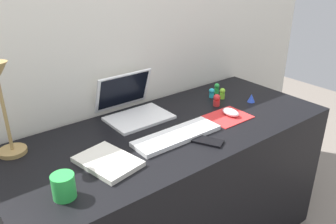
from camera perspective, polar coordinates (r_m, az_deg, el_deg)
back_wall at (r=1.90m, az=-6.22°, el=-0.66°), size 2.77×0.05×1.33m
desk at (r=1.79m, az=0.72°, el=-13.24°), size 1.57×0.66×0.74m
laptop at (r=1.71m, az=-5.99°, el=1.10°), size 0.30×0.28×0.20m
keyboard at (r=1.51m, az=1.48°, el=-3.92°), size 0.41×0.13×0.02m
mousepad at (r=1.72m, az=9.83°, el=-0.78°), size 0.21×0.17×0.00m
mouse at (r=1.73m, az=10.31°, el=-0.04°), size 0.06×0.10×0.03m
cell_phone at (r=1.49m, az=6.61°, el=-4.83°), size 0.12×0.14×0.01m
desk_lamp at (r=1.43m, az=-25.20°, el=-0.08°), size 0.11×0.16×0.40m
notebook_pad at (r=1.35m, az=-9.92°, el=-8.07°), size 0.21×0.27×0.02m
coffee_mug at (r=1.20m, az=-16.88°, el=-11.68°), size 0.08×0.08×0.09m
toy_figurine_green at (r=2.00m, az=8.07°, el=3.92°), size 0.03×0.03×0.06m
toy_figurine_red at (r=1.84m, az=8.05°, el=1.99°), size 0.04×0.04×0.06m
toy_figurine_cyan at (r=1.94m, az=7.23°, el=3.22°), size 0.03×0.03×0.05m
toy_figurine_blue at (r=1.92m, az=13.60°, el=2.27°), size 0.04×0.04×0.04m
toy_figurine_lime at (r=1.93m, az=8.97°, el=3.09°), size 0.03×0.03×0.06m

